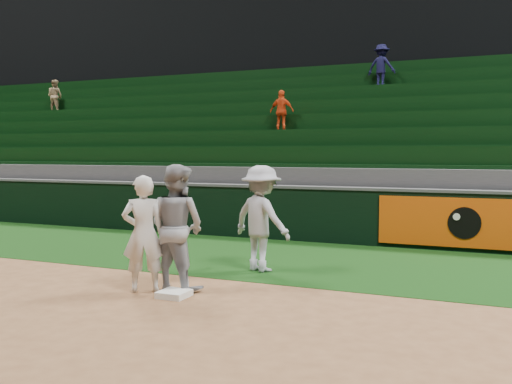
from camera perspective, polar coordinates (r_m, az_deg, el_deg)
ground at (r=8.37m, az=-6.48°, el=-9.93°), size 70.00×70.00×0.00m
foul_grass at (r=11.02m, az=1.35°, el=-6.50°), size 36.00×4.20×0.01m
upper_deck at (r=25.15m, az=14.14°, el=13.01°), size 40.00×12.00×12.00m
first_base at (r=8.13m, az=-8.19°, el=-10.05°), size 0.39×0.39×0.09m
first_baseman at (r=8.35m, az=-11.18°, el=-4.12°), size 0.73×0.66×1.69m
baserunner at (r=8.43m, az=-7.92°, el=-3.48°), size 1.00×0.84×1.84m
base_coach at (r=9.59m, az=0.54°, el=-2.66°), size 1.31×1.02×1.78m
field_wall at (r=12.96m, az=5.11°, el=-2.12°), size 36.00×0.45×1.25m
stadium_seating at (r=16.52m, az=9.15°, el=2.87°), size 36.00×5.95×5.20m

